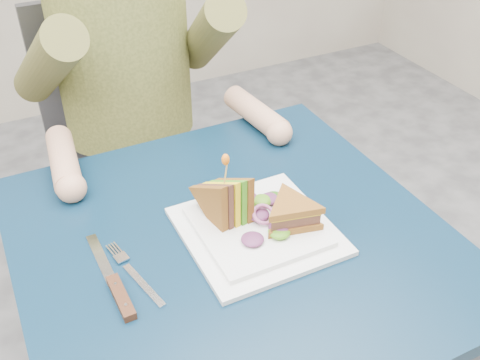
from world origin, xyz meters
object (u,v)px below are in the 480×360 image
chair (126,137)px  sandwich_flat (292,213)px  sandwich_upright (226,202)px  table (233,268)px  diner (121,26)px  knife (117,289)px  fork (135,275)px  plate (257,229)px

chair → sandwich_flat: (0.10, -0.76, 0.23)m
sandwich_upright → table: bearing=-96.6°
chair → sandwich_upright: size_ratio=6.36×
diner → knife: diner is taller
diner → fork: size_ratio=4.18×
table → sandwich_flat: sandwich_flat is taller
diner → plate: size_ratio=2.87×
diner → knife: bearing=-109.0°
chair → diner: (-0.00, -0.11, 0.37)m
sandwich_flat → plate: bearing=155.6°
chair → sandwich_flat: 0.80m
diner → fork: (-0.19, -0.63, -0.18)m
plate → sandwich_flat: size_ratio=1.84×
plate → sandwich_upright: size_ratio=1.78×
knife → plate: bearing=5.6°
plate → table: bearing=165.8°
sandwich_upright → fork: (-0.19, -0.05, -0.05)m
sandwich_flat → knife: size_ratio=0.64×
table → knife: (-0.22, -0.04, 0.09)m
diner → chair: bearing=90.0°
diner → sandwich_flat: (0.10, -0.65, -0.14)m
sandwich_flat → chair: bearing=97.4°
diner → plate: bearing=-86.0°
diner → sandwich_flat: 0.67m
table → diner: (-0.00, 0.62, 0.26)m
chair → knife: chair is taller
sandwich_flat → fork: 0.29m
table → sandwich_flat: 0.16m
sandwich_flat → sandwich_upright: sandwich_upright is taller
plate → knife: bearing=-174.4°
diner → sandwich_upright: bearing=-89.6°
plate → knife: 0.27m
plate → sandwich_upright: 0.08m
table → knife: size_ratio=3.39×
plate → fork: 0.23m
knife → sandwich_upright: bearing=17.4°
diner → sandwich_upright: diner is taller
table → fork: size_ratio=4.20×
plate → fork: size_ratio=1.46×
table → knife: knife is taller
diner → plate: (0.04, -0.63, -0.18)m
sandwich_flat → knife: sandwich_flat is taller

